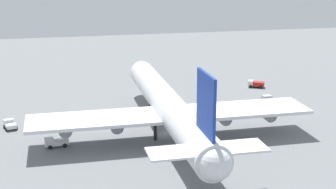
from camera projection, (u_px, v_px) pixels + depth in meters
ground_plane at (168, 134)px, 114.69m from camera, size 294.23×294.23×0.00m
cargo_airplane at (168, 106)px, 112.60m from camera, size 73.56×61.82×20.56m
fuel_truck at (256, 84)px, 154.48m from camera, size 4.28×5.28×2.02m
baggage_tug at (56, 142)px, 106.43m from camera, size 2.67×5.12×2.16m
pushback_tractor at (10, 125)px, 117.79m from camera, size 4.12×3.46×2.04m
cargo_container_fore at (267, 99)px, 139.34m from camera, size 1.86×2.53×1.81m
safety_cone_nose at (148, 94)px, 145.99m from camera, size 0.56×0.56×0.80m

